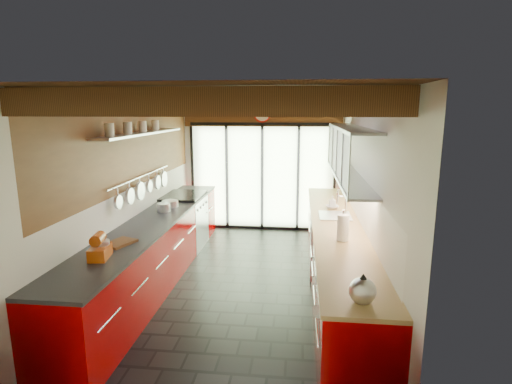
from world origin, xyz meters
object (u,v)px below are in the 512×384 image
bowl (332,207)px  stand_mixer (100,248)px  paper_towel (343,228)px  kettle (363,289)px  soap_bottle (332,202)px

bowl → stand_mixer: bearing=-136.6°
stand_mixer → paper_towel: paper_towel is taller
kettle → paper_towel: paper_towel is taller
stand_mixer → soap_bottle: bearing=43.5°
soap_bottle → kettle: bearing=-90.0°
soap_bottle → stand_mixer: bearing=-136.5°
stand_mixer → bowl: size_ratio=1.64×
stand_mixer → paper_towel: (2.54, 0.84, 0.05)m
kettle → paper_towel: bearing=90.0°
soap_bottle → bowl: (0.00, -0.01, -0.07)m
stand_mixer → soap_bottle: stand_mixer is taller
kettle → bowl: (-0.00, 3.10, -0.09)m
kettle → soap_bottle: kettle is taller
kettle → paper_towel: 1.54m
stand_mixer → bowl: stand_mixer is taller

